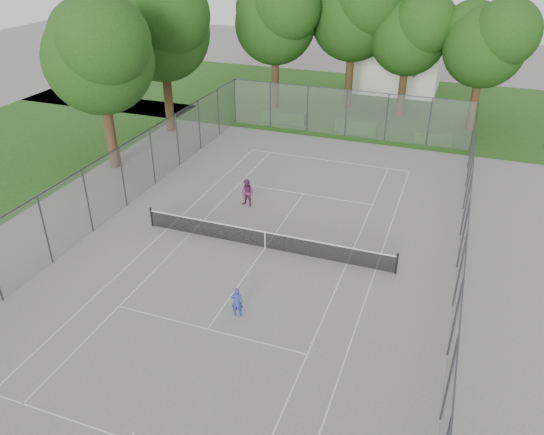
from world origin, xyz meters
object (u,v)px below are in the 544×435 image
(girl_player, at_px, (237,302))
(woman_player, at_px, (247,193))
(tennis_net, at_px, (265,239))
(house, at_px, (399,48))

(girl_player, height_order, woman_player, woman_player)
(tennis_net, bearing_deg, woman_player, 123.10)
(tennis_net, relative_size, girl_player, 9.54)
(girl_player, bearing_deg, house, -102.47)
(house, xyz_separation_m, girl_player, (-0.80, -36.53, -3.24))
(tennis_net, xyz_separation_m, woman_player, (-2.53, 3.88, 0.29))
(house, relative_size, girl_player, 7.21)
(tennis_net, xyz_separation_m, girl_player, (0.76, -5.20, 0.16))
(tennis_net, bearing_deg, house, 87.13)
(house, bearing_deg, girl_player, -91.26)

